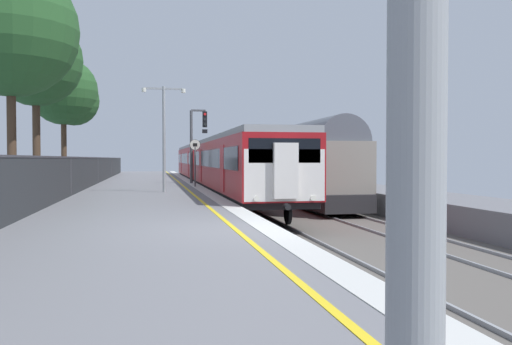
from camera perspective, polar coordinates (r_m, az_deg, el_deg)
name	(u,v)px	position (r m, az deg, el deg)	size (l,w,h in m)	color
ground	(362,252)	(12.75, 11.29, -8.33)	(17.40, 110.00, 1.21)	slate
commuter_train_at_platform	(214,163)	(36.61, -4.50, 1.03)	(2.83, 39.73, 3.81)	maroon
freight_train_adjacent_track	(237,160)	(52.01, -2.05, 1.34)	(2.60, 60.37, 4.43)	#232326
signal_gantry	(196,137)	(33.84, -6.44, 3.78)	(1.10, 0.24, 4.64)	#47474C
speed_limit_sign	(195,157)	(29.73, -6.52, 1.71)	(0.59, 0.08, 2.62)	#59595B
platform_lamp_mid	(164,129)	(25.18, -9.80, 4.61)	(2.00, 0.20, 4.90)	#93999E
background_tree_left	(8,34)	(20.77, -25.01, 13.29)	(4.59, 4.59, 8.28)	#473323
background_tree_centre	(37,63)	(27.74, -22.34, 10.80)	(4.35, 4.35, 8.40)	#473323
background_tree_right	(67,94)	(34.05, -19.58, 7.88)	(4.03, 3.99, 7.56)	#473323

